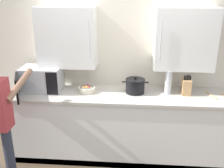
{
  "coord_description": "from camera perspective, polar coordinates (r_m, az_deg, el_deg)",
  "views": [
    {
      "loc": [
        0.1,
        -2.51,
        2.26
      ],
      "look_at": [
        -0.15,
        0.64,
        1.1
      ],
      "focal_mm": 41.68,
      "sensor_mm": 36.0,
      "label": 1
    }
  ],
  "objects": [
    {
      "name": "microwave_oven",
      "position": [
        3.65,
        -15.57,
        1.06
      ],
      "size": [
        0.54,
        0.71,
        0.33
      ],
      "color": "#B7BABF",
      "rests_on": "counter_unit"
    },
    {
      "name": "counter_unit",
      "position": [
        3.66,
        2.43,
        -9.05
      ],
      "size": [
        3.02,
        0.68,
        0.95
      ],
      "color": "white",
      "rests_on": "ground_plane"
    },
    {
      "name": "thermos_flask",
      "position": [
        3.48,
        12.26,
        0.38
      ],
      "size": [
        0.09,
        0.09,
        0.32
      ],
      "color": "#B7BABF",
      "rests_on": "counter_unit"
    },
    {
      "name": "stock_pot",
      "position": [
        3.47,
        5.1,
        -0.41
      ],
      "size": [
        0.35,
        0.26,
        0.22
      ],
      "color": "black",
      "rests_on": "counter_unit"
    },
    {
      "name": "wooden_spoon",
      "position": [
        3.66,
        22.0,
        -2.2
      ],
      "size": [
        0.23,
        0.24,
        0.02
      ],
      "color": "tan",
      "rests_on": "counter_unit"
    },
    {
      "name": "fruit_bowl",
      "position": [
        3.51,
        -5.53,
        -1.08
      ],
      "size": [
        0.23,
        0.23,
        0.1
      ],
      "color": "beige",
      "rests_on": "counter_unit"
    },
    {
      "name": "knife_block",
      "position": [
        3.54,
        15.95,
        -0.58
      ],
      "size": [
        0.11,
        0.15,
        0.28
      ],
      "color": "tan",
      "rests_on": "counter_unit"
    },
    {
      "name": "back_wall_tiled",
      "position": [
        3.63,
        2.85,
        6.13
      ],
      "size": [
        3.72,
        0.44,
        2.54
      ],
      "color": "beige",
      "rests_on": "ground_plane"
    }
  ]
}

